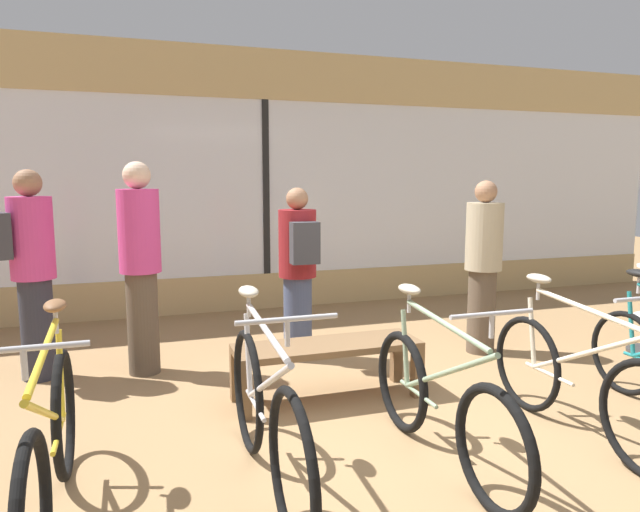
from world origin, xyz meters
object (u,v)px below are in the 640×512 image
object	(u,v)px
customer_by_window	(140,263)
customer_near_bench	(31,268)
bicycle_left	(266,417)
display_bench	(327,353)
customer_mid_floor	(298,269)
bicycle_center	(440,403)
bicycle_far_left	(51,451)
customer_near_rack	(483,264)
bicycle_right	(578,381)

from	to	relation	value
customer_by_window	customer_near_bench	size ratio (longest dim) A/B	1.04
bicycle_left	customer_by_window	size ratio (longest dim) A/B	0.97
display_bench	customer_mid_floor	size ratio (longest dim) A/B	0.89
bicycle_center	customer_by_window	size ratio (longest dim) A/B	0.93
customer_mid_floor	customer_by_window	bearing A→B (deg)	177.60
bicycle_far_left	customer_near_rack	distance (m)	3.96
bicycle_left	bicycle_right	bearing A→B (deg)	-0.82
bicycle_far_left	bicycle_left	size ratio (longest dim) A/B	1.03
customer_near_rack	bicycle_right	bearing A→B (deg)	-105.31
bicycle_left	display_bench	size ratio (longest dim) A/B	1.24
bicycle_center	display_bench	size ratio (longest dim) A/B	1.19
bicycle_right	customer_near_bench	distance (m)	4.15
display_bench	customer_near_rack	world-z (taller)	customer_near_rack
display_bench	customer_by_window	world-z (taller)	customer_by_window
display_bench	customer_near_bench	bearing A→B (deg)	151.53
bicycle_left	customer_mid_floor	bearing A→B (deg)	69.32
bicycle_far_left	bicycle_right	bearing A→B (deg)	-0.03
bicycle_far_left	customer_mid_floor	distance (m)	2.81
bicycle_center	customer_near_rack	bearing A→B (deg)	50.28
customer_by_window	bicycle_center	bearing A→B (deg)	-54.04
display_bench	customer_near_rack	xyz separation A→B (m)	(1.77, 0.64, 0.50)
bicycle_left	customer_near_rack	world-z (taller)	customer_near_rack
customer_by_window	customer_near_bench	xyz separation A→B (m)	(-0.84, 0.12, -0.01)
customer_mid_floor	bicycle_right	bearing A→B (deg)	-59.77
bicycle_far_left	customer_mid_floor	world-z (taller)	customer_mid_floor
bicycle_right	customer_by_window	size ratio (longest dim) A/B	0.95
customer_mid_floor	customer_near_bench	distance (m)	2.20
bicycle_far_left	customer_by_window	bearing A→B (deg)	78.05
display_bench	customer_by_window	xyz separation A→B (m)	(-1.29, 1.04, 0.59)
bicycle_center	customer_mid_floor	world-z (taller)	customer_mid_floor
bicycle_center	customer_mid_floor	distance (m)	2.19
customer_by_window	customer_near_rack	bearing A→B (deg)	-7.42
display_bench	customer_near_bench	size ratio (longest dim) A/B	0.81
customer_near_rack	customer_near_bench	distance (m)	3.94
customer_near_rack	customer_mid_floor	bearing A→B (deg)	168.68
bicycle_right	customer_near_rack	xyz separation A→B (m)	(0.48, 1.76, 0.47)
customer_mid_floor	bicycle_center	bearing A→B (deg)	-83.85
bicycle_center	bicycle_right	bearing A→B (deg)	1.05
bicycle_left	customer_near_bench	size ratio (longest dim) A/B	1.01
bicycle_far_left	display_bench	distance (m)	2.08
bicycle_right	customer_mid_floor	bearing A→B (deg)	120.23
customer_by_window	customer_mid_floor	bearing A→B (deg)	-2.40
display_bench	customer_by_window	size ratio (longest dim) A/B	0.78
bicycle_far_left	bicycle_right	distance (m)	3.04
display_bench	customer_by_window	bearing A→B (deg)	141.28
customer_by_window	bicycle_far_left	bearing A→B (deg)	-101.95
display_bench	customer_mid_floor	xyz separation A→B (m)	(0.06, 0.98, 0.49)
bicycle_far_left	customer_near_bench	size ratio (longest dim) A/B	1.04
bicycle_left	customer_mid_floor	world-z (taller)	customer_mid_floor
bicycle_center	bicycle_right	world-z (taller)	bicycle_right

